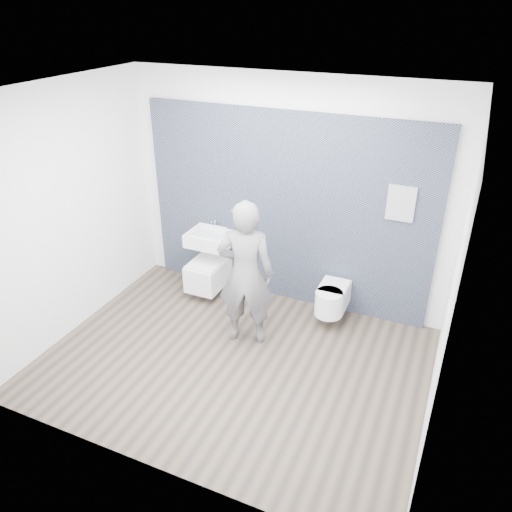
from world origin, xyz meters
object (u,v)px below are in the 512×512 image
at_px(toilet_square, 208,272).
at_px(visitor, 246,274).
at_px(washbasin, 210,239).
at_px(toilet_rounded, 332,299).

relative_size(toilet_square, visitor, 0.47).
relative_size(washbasin, visitor, 0.33).
height_order(toilet_square, toilet_rounded, toilet_square).
bearing_deg(toilet_square, visitor, -39.21).
bearing_deg(toilet_rounded, washbasin, 177.39).
xyz_separation_m(toilet_rounded, visitor, (-0.79, -0.71, 0.53)).
relative_size(toilet_rounded, visitor, 0.34).
height_order(toilet_square, visitor, visitor).
xyz_separation_m(washbasin, toilet_square, (0.00, -0.08, -0.44)).
bearing_deg(visitor, toilet_rounded, -153.06).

